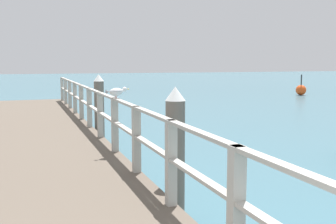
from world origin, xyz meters
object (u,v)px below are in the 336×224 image
dock_piling_far (99,107)px  channel_buoy (301,90)px  seagull_foreground (117,91)px  dock_piling_near (175,152)px

dock_piling_far → channel_buoy: dock_piling_far is taller
seagull_foreground → channel_buoy: (16.17, 15.49, -1.35)m
dock_piling_near → channel_buoy: dock_piling_near is taller
seagull_foreground → channel_buoy: bearing=120.3°
dock_piling_near → dock_piling_far: 6.20m
dock_piling_near → seagull_foreground: (-0.37, 2.16, 0.74)m
dock_piling_far → channel_buoy: bearing=35.9°
dock_piling_far → seagull_foreground: 4.13m
dock_piling_near → dock_piling_far: size_ratio=1.00×
seagull_foreground → dock_piling_far: bearing=161.3°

